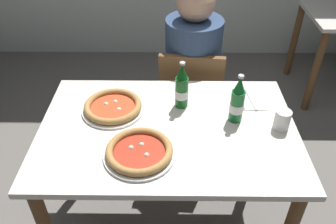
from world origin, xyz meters
TOP-DOWN VIEW (x-y plane):
  - ground_plane at (0.00, 0.00)m, footprint 8.00×8.00m
  - dining_table_main at (0.00, 0.00)m, footprint 1.20×0.80m
  - chair_behind_table at (0.14, 0.61)m, footprint 0.43×0.43m
  - diner_seated at (0.15, 0.66)m, footprint 0.34×0.34m
  - pizza_margherita_near at (-0.27, 0.13)m, footprint 0.31×0.31m
  - pizza_marinara_far at (-0.12, -0.19)m, footprint 0.31×0.31m
  - beer_bottle_left at (0.07, 0.17)m, footprint 0.07×0.07m
  - beer_bottle_center at (0.32, 0.06)m, footprint 0.07×0.07m
  - napkin_with_cutlery at (0.41, 0.22)m, footprint 0.18×0.19m
  - paper_cup at (0.52, 0.00)m, footprint 0.07×0.07m

SIDE VIEW (x-z plane):
  - ground_plane at x=0.00m, z-range 0.00..0.00m
  - chair_behind_table at x=0.14m, z-range 0.06..0.91m
  - diner_seated at x=0.15m, z-range -0.02..1.19m
  - dining_table_main at x=0.00m, z-range 0.26..1.01m
  - napkin_with_cutlery at x=0.41m, z-range 0.75..0.76m
  - pizza_marinara_far at x=-0.12m, z-range 0.75..0.79m
  - pizza_margherita_near at x=-0.27m, z-range 0.75..0.79m
  - paper_cup at x=0.52m, z-range 0.75..0.84m
  - beer_bottle_left at x=0.07m, z-range 0.73..0.98m
  - beer_bottle_center at x=0.32m, z-range 0.73..0.98m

